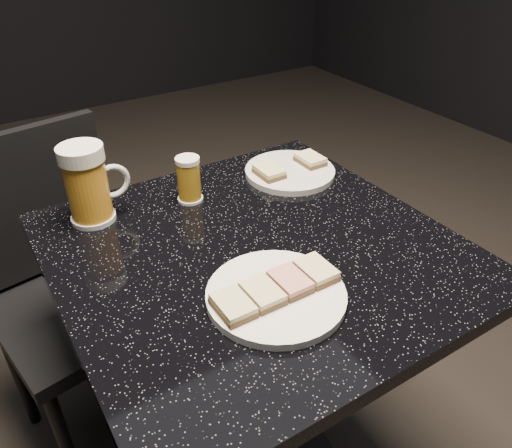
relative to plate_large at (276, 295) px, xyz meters
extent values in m
cylinder|color=white|center=(0.00, 0.00, 0.00)|extent=(0.22, 0.22, 0.01)
cylinder|color=silver|center=(0.27, 0.34, 0.00)|extent=(0.21, 0.21, 0.01)
cylinder|color=black|center=(0.05, 0.14, -0.38)|extent=(0.10, 0.10, 0.69)
cube|color=black|center=(0.05, 0.14, -0.02)|extent=(0.70, 0.70, 0.03)
cylinder|color=silver|center=(-0.17, 0.39, 0.00)|extent=(0.09, 0.09, 0.01)
cylinder|color=orange|center=(-0.17, 0.39, 0.06)|extent=(0.08, 0.08, 0.12)
cylinder|color=white|center=(-0.17, 0.39, 0.14)|extent=(0.09, 0.09, 0.03)
torus|color=white|center=(-0.13, 0.38, 0.07)|extent=(0.07, 0.01, 0.07)
cylinder|color=white|center=(0.02, 0.36, 0.00)|extent=(0.05, 0.05, 0.01)
cylinder|color=#BE881F|center=(0.02, 0.36, 0.04)|extent=(0.05, 0.05, 0.08)
cylinder|color=white|center=(0.02, 0.36, 0.09)|extent=(0.05, 0.05, 0.01)
cube|color=black|center=(-0.23, 0.50, -0.31)|extent=(0.44, 0.44, 0.04)
cylinder|color=black|center=(-0.04, 0.37, -0.54)|extent=(0.03, 0.03, 0.43)
cylinder|color=black|center=(-0.41, 0.63, -0.54)|extent=(0.03, 0.03, 0.43)
cylinder|color=black|center=(-0.10, 0.68, -0.54)|extent=(0.03, 0.03, 0.43)
cube|color=black|center=(-0.26, 0.67, -0.09)|extent=(0.38, 0.09, 0.38)
cube|color=#4C3521|center=(-0.08, 0.00, 0.01)|extent=(0.05, 0.07, 0.01)
cube|color=#D1D184|center=(-0.08, 0.00, 0.02)|extent=(0.05, 0.07, 0.01)
cube|color=#4C3521|center=(-0.03, 0.00, 0.01)|extent=(0.05, 0.07, 0.01)
cube|color=beige|center=(-0.03, 0.00, 0.02)|extent=(0.05, 0.07, 0.01)
cube|color=#4C3521|center=(0.03, 0.00, 0.01)|extent=(0.05, 0.07, 0.01)
cube|color=tan|center=(0.03, 0.00, 0.02)|extent=(0.05, 0.07, 0.01)
cube|color=#4C3521|center=(0.08, 0.00, 0.01)|extent=(0.05, 0.07, 0.01)
cube|color=beige|center=(0.08, 0.00, 0.02)|extent=(0.05, 0.07, 0.01)
cube|color=#4C3521|center=(0.21, 0.34, 0.01)|extent=(0.05, 0.07, 0.01)
cube|color=#D1D184|center=(0.21, 0.34, 0.02)|extent=(0.05, 0.07, 0.01)
cube|color=#4C3521|center=(0.33, 0.34, 0.01)|extent=(0.05, 0.07, 0.01)
cube|color=beige|center=(0.33, 0.34, 0.02)|extent=(0.05, 0.07, 0.01)
camera|label=1|loc=(-0.35, -0.49, 0.53)|focal=35.00mm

